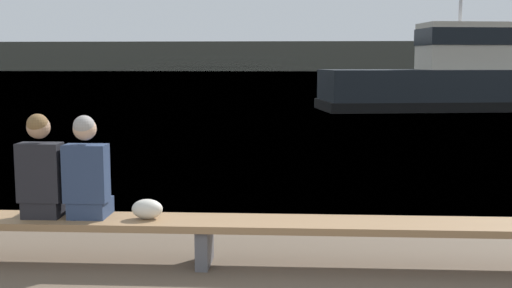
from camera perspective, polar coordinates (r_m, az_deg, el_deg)
The scene contains 7 objects.
water_surface at distance 127.55m, azimuth 3.03°, elevation 6.39°, with size 240.00×240.00×0.00m, color teal.
far_shoreline at distance 148.98m, azimuth 3.09°, elevation 7.78°, with size 600.00×12.00×6.55m, color #4C4C42.
bench_main at distance 6.21m, azimuth -4.62°, elevation -7.34°, with size 8.76×0.55×0.44m.
person_left at distance 6.52m, azimuth -18.54°, elevation -2.34°, with size 0.41×0.42×1.01m.
person_right at distance 6.36m, azimuth -14.79°, elevation -2.48°, with size 0.41×0.42×1.00m.
shopping_bag at distance 6.27m, azimuth -9.65°, elevation -5.72°, with size 0.30×0.20×0.19m.
tugboat_red at distance 27.76m, azimuth 17.39°, elevation 5.24°, with size 11.39×5.15×5.90m.
Camera 1 is at (0.77, -2.89, 1.94)m, focal length 45.00 mm.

